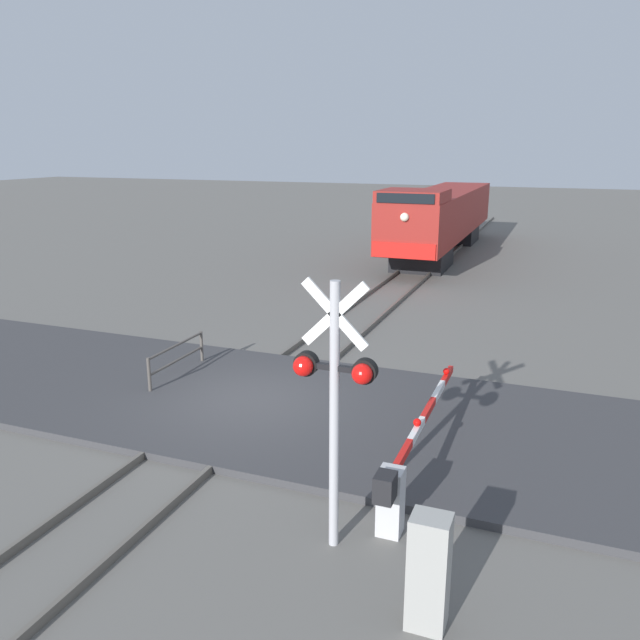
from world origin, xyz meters
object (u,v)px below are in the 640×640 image
locomotive (441,216)px  crossing_signal (334,388)px  crossing_gate (403,468)px  guard_railing (177,357)px  utility_cabinet (429,572)px

locomotive → crossing_signal: (3.46, -25.90, 0.46)m
crossing_gate → locomotive: bearing=99.6°
crossing_signal → guard_railing: crossing_signal is taller
crossing_signal → utility_cabinet: (1.61, -1.10, -1.70)m
crossing_signal → crossing_gate: crossing_signal is taller
utility_cabinet → guard_railing: utility_cabinet is taller
locomotive → crossing_gate: size_ratio=3.04×
locomotive → utility_cabinet: locomotive is taller
crossing_signal → utility_cabinet: size_ratio=2.65×
guard_railing → utility_cabinet: bearing=-38.7°
utility_cabinet → guard_railing: size_ratio=0.63×
locomotive → guard_railing: (-2.41, -21.01, -1.38)m
crossing_gate → guard_railing: size_ratio=2.33×
locomotive → utility_cabinet: size_ratio=11.15×
locomotive → crossing_signal: size_ratio=4.20×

